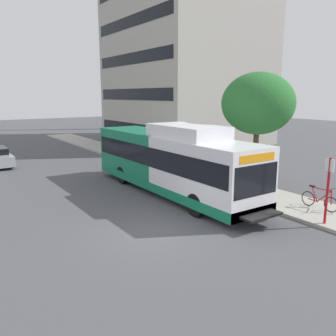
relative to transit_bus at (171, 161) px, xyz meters
name	(u,v)px	position (x,y,z in m)	size (l,w,h in m)	color
ground_plane	(78,187)	(-3.60, 3.89, -1.70)	(120.00, 120.00, 0.00)	#4C4C51
sidewalk_curb	(198,177)	(3.40, 1.89, -1.63)	(3.00, 56.00, 0.14)	#A8A399
transit_bus	(171,161)	(0.00, 0.00, 0.00)	(2.58, 12.25, 3.65)	white
bus_stop_sign_pole	(328,186)	(2.26, -7.27, -0.05)	(0.10, 0.36, 2.60)	red
bicycle_parked	(319,199)	(3.70, -6.10, -1.14)	(0.52, 1.76, 1.02)	black
street_tree_near_stop	(258,104)	(4.16, -1.92, 2.88)	(3.77, 3.77, 6.07)	#4C3823
lattice_comm_tower	(107,66)	(12.32, 34.12, 7.43)	(1.10, 1.10, 27.57)	#B7B7BC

